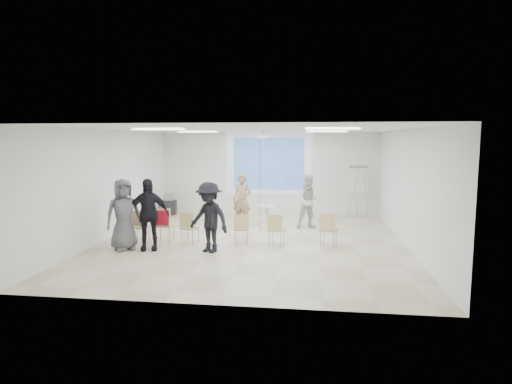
# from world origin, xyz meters

# --- Properties ---
(floor) EXTENTS (8.00, 9.00, 0.10)m
(floor) POSITION_xyz_m (0.00, 0.00, -0.05)
(floor) COLOR beige
(floor) RESTS_ON ground
(ceiling) EXTENTS (8.00, 9.00, 0.10)m
(ceiling) POSITION_xyz_m (0.00, 0.00, 3.05)
(ceiling) COLOR white
(ceiling) RESTS_ON wall_back
(wall_back) EXTENTS (8.00, 0.10, 3.00)m
(wall_back) POSITION_xyz_m (0.00, 4.55, 1.50)
(wall_back) COLOR silver
(wall_back) RESTS_ON floor
(wall_left) EXTENTS (0.10, 9.00, 3.00)m
(wall_left) POSITION_xyz_m (-4.05, 0.00, 1.50)
(wall_left) COLOR silver
(wall_left) RESTS_ON floor
(wall_right) EXTENTS (0.10, 9.00, 3.00)m
(wall_right) POSITION_xyz_m (4.05, 0.00, 1.50)
(wall_right) COLOR silver
(wall_right) RESTS_ON floor
(projection_halo) EXTENTS (3.20, 0.01, 2.30)m
(projection_halo) POSITION_xyz_m (0.00, 4.49, 1.85)
(projection_halo) COLOR silver
(projection_halo) RESTS_ON wall_back
(projection_image) EXTENTS (2.60, 0.01, 1.90)m
(projection_image) POSITION_xyz_m (0.00, 4.47, 1.85)
(projection_image) COLOR #3265AA
(projection_image) RESTS_ON wall_back
(pedestal_table) EXTENTS (0.59, 0.59, 0.69)m
(pedestal_table) POSITION_xyz_m (0.18, 2.10, 0.38)
(pedestal_table) COLOR white
(pedestal_table) RESTS_ON floor
(player_left) EXTENTS (0.77, 0.60, 1.89)m
(player_left) POSITION_xyz_m (-0.60, 2.01, 0.94)
(player_left) COLOR tan
(player_left) RESTS_ON floor
(player_right) EXTENTS (1.02, 0.88, 1.85)m
(player_right) POSITION_xyz_m (1.51, 1.97, 0.93)
(player_right) COLOR silver
(player_right) RESTS_ON floor
(controller_left) EXTENTS (0.06, 0.12, 0.04)m
(controller_left) POSITION_xyz_m (-0.42, 2.26, 1.24)
(controller_left) COLOR white
(controller_left) RESTS_ON player_left
(controller_right) EXTENTS (0.07, 0.14, 0.04)m
(controller_right) POSITION_xyz_m (1.33, 2.22, 1.25)
(controller_right) COLOR white
(controller_right) RESTS_ON player_right
(chair_far_left) EXTENTS (0.49, 0.52, 0.90)m
(chair_far_left) POSITION_xyz_m (-2.94, -0.64, 0.53)
(chair_far_left) COLOR tan
(chair_far_left) RESTS_ON floor
(chair_left_mid) EXTENTS (0.46, 0.49, 0.97)m
(chair_left_mid) POSITION_xyz_m (-2.28, -0.54, 0.57)
(chair_left_mid) COLOR tan
(chair_left_mid) RESTS_ON floor
(chair_left_inner) EXTENTS (0.48, 0.50, 0.86)m
(chair_left_inner) POSITION_xyz_m (-1.61, -0.53, 0.51)
(chair_left_inner) COLOR tan
(chair_left_inner) RESTS_ON floor
(chair_center) EXTENTS (0.45, 0.47, 0.82)m
(chair_center) POSITION_xyz_m (-0.24, -0.36, 0.48)
(chair_center) COLOR tan
(chair_center) RESTS_ON floor
(chair_right_inner) EXTENTS (0.47, 0.49, 0.84)m
(chair_right_inner) POSITION_xyz_m (0.67, -0.41, 0.49)
(chair_right_inner) COLOR tan
(chair_right_inner) RESTS_ON floor
(chair_right_far) EXTENTS (0.51, 0.53, 0.87)m
(chair_right_far) POSITION_xyz_m (2.00, -0.32, 0.52)
(chair_right_far) COLOR tan
(chair_right_far) RESTS_ON floor
(red_jacket) EXTENTS (0.41, 0.10, 0.39)m
(red_jacket) POSITION_xyz_m (-2.28, -0.68, 0.72)
(red_jacket) COLOR #AE1525
(red_jacket) RESTS_ON chair_left_mid
(laptop) EXTENTS (0.35, 0.29, 0.02)m
(laptop) POSITION_xyz_m (-1.59, -0.43, 0.46)
(laptop) COLOR black
(laptop) RESTS_ON chair_left_inner
(audience_left) EXTENTS (1.32, 0.96, 2.05)m
(audience_left) POSITION_xyz_m (-2.45, -1.18, 1.02)
(audience_left) COLOR black
(audience_left) RESTS_ON floor
(audience_mid) EXTENTS (1.43, 1.19, 1.95)m
(audience_mid) POSITION_xyz_m (-0.89, -1.20, 0.97)
(audience_mid) COLOR black
(audience_mid) RESTS_ON floor
(audience_outer) EXTENTS (1.16, 1.10, 1.99)m
(audience_outer) POSITION_xyz_m (-3.05, -1.25, 0.99)
(audience_outer) COLOR #59595E
(audience_outer) RESTS_ON floor
(flipchart_easel) EXTENTS (0.76, 0.60, 1.83)m
(flipchart_easel) POSITION_xyz_m (3.18, 3.89, 1.34)
(flipchart_easel) COLOR gray
(flipchart_easel) RESTS_ON floor
(av_cart) EXTENTS (0.55, 0.47, 0.74)m
(av_cart) POSITION_xyz_m (-3.61, 3.82, 0.34)
(av_cart) COLOR black
(av_cart) RESTS_ON floor
(ceiling_projector) EXTENTS (0.30, 0.25, 3.00)m
(ceiling_projector) POSITION_xyz_m (0.10, 1.49, 2.69)
(ceiling_projector) COLOR white
(ceiling_projector) RESTS_ON ceiling
(fluor_panel_nw) EXTENTS (1.20, 0.30, 0.02)m
(fluor_panel_nw) POSITION_xyz_m (-2.00, 2.00, 2.97)
(fluor_panel_nw) COLOR white
(fluor_panel_nw) RESTS_ON ceiling
(fluor_panel_ne) EXTENTS (1.20, 0.30, 0.02)m
(fluor_panel_ne) POSITION_xyz_m (2.00, 2.00, 2.97)
(fluor_panel_ne) COLOR white
(fluor_panel_ne) RESTS_ON ceiling
(fluor_panel_sw) EXTENTS (1.20, 0.30, 0.02)m
(fluor_panel_sw) POSITION_xyz_m (-2.00, -1.50, 2.97)
(fluor_panel_sw) COLOR white
(fluor_panel_sw) RESTS_ON ceiling
(fluor_panel_se) EXTENTS (1.20, 0.30, 0.02)m
(fluor_panel_se) POSITION_xyz_m (2.00, -1.50, 2.97)
(fluor_panel_se) COLOR white
(fluor_panel_se) RESTS_ON ceiling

